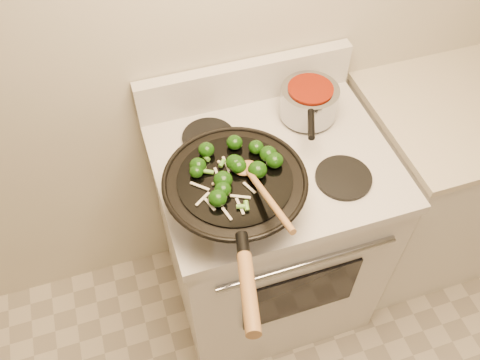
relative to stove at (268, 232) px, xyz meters
name	(u,v)px	position (x,y,z in m)	size (l,w,h in m)	color
stove	(268,232)	(0.00, 0.00, 0.00)	(0.78, 0.67, 1.08)	silver
counter_unit	(454,177)	(0.88, 0.03, -0.01)	(0.89, 0.62, 0.91)	white
wok	(235,192)	(-0.18, -0.16, 0.53)	(0.42, 0.69, 0.21)	black
stirfry	(235,166)	(-0.17, -0.13, 0.61)	(0.28, 0.28, 0.05)	#103308
wooden_spoon	(258,185)	(-0.13, -0.22, 0.62)	(0.08, 0.33, 0.10)	olive
saucepan	(309,101)	(0.18, 0.15, 0.52)	(0.20, 0.31, 0.12)	#96989E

